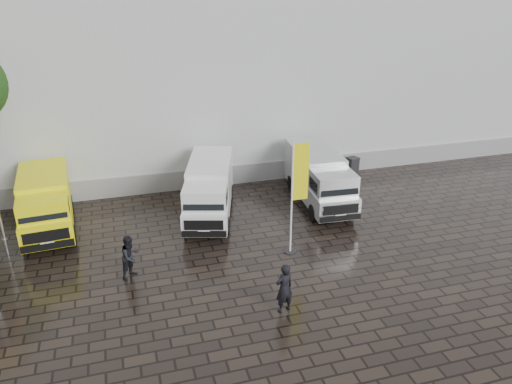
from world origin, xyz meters
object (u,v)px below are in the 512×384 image
at_px(van_white, 209,191).
at_px(person_tent, 131,257).
at_px(van_yellow, 46,205).
at_px(flagpole, 297,192).
at_px(wheelie_bin, 352,166).
at_px(van_silver, 319,179).
at_px(person_front, 284,288).

height_order(van_white, person_tent, van_white).
bearing_deg(van_yellow, flagpole, -30.37).
height_order(van_white, wheelie_bin, van_white).
bearing_deg(flagpole, person_tent, -179.73).
xyz_separation_m(van_yellow, van_white, (6.87, -0.55, 0.02)).
bearing_deg(person_tent, flagpole, -43.09).
bearing_deg(van_white, wheelie_bin, 34.84).
distance_m(van_yellow, flagpole, 10.60).
bearing_deg(van_yellow, wheelie_bin, 4.35).
xyz_separation_m(van_yellow, flagpole, (9.44, -4.63, 1.40)).
xyz_separation_m(wheelie_bin, person_tent, (-12.20, -6.98, 0.34)).
bearing_deg(van_yellow, van_white, -8.81).
distance_m(van_silver, person_tent, 9.83).
xyz_separation_m(flagpole, person_tent, (-6.27, -0.03, -1.76)).
xyz_separation_m(van_yellow, person_front, (7.77, -8.12, -0.31)).
bearing_deg(van_yellow, person_front, -50.52).
bearing_deg(wheelie_bin, person_front, -136.43).
relative_size(van_yellow, wheelie_bin, 5.37).
bearing_deg(wheelie_bin, van_white, -171.73).
height_order(van_silver, flagpole, flagpole).
height_order(flagpole, person_front, flagpole).
bearing_deg(wheelie_bin, van_yellow, 178.19).
bearing_deg(van_silver, flagpole, -120.01).
bearing_deg(van_silver, person_front, -116.28).
xyz_separation_m(van_white, person_front, (0.90, -7.57, -0.33)).
relative_size(van_yellow, flagpole, 1.10).
bearing_deg(van_silver, van_yellow, -179.10).
bearing_deg(person_tent, wheelie_bin, -13.58).
xyz_separation_m(wheelie_bin, person_front, (-7.60, -10.45, 0.39)).
bearing_deg(flagpole, van_yellow, 153.88).
relative_size(van_silver, person_front, 3.23).
relative_size(van_white, person_tent, 3.38).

